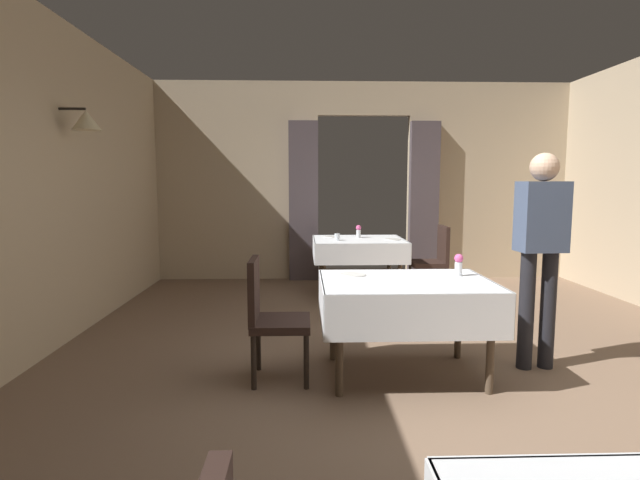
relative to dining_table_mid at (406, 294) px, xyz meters
The scene contains 13 objects.
ground 0.69m from the dining_table_mid, 56.46° to the right, with size 10.08×10.08×0.00m, color #7A604C.
wall_back 4.06m from the dining_table_mid, 87.95° to the left, with size 6.40×0.27×3.00m.
dining_table_mid is the anchor object (origin of this frame).
dining_table_far 2.79m from the dining_table_mid, 91.08° to the left, with size 1.20×1.03×0.75m.
chair_mid_left 1.04m from the dining_table_mid, behind, with size 0.44×0.44×0.93m.
chair_far_right 2.83m from the dining_table_mid, 70.82° to the left, with size 0.44×0.44×0.93m.
flower_vase_mid 0.52m from the dining_table_mid, 18.99° to the left, with size 0.07×0.07×0.18m.
plate_mid_b 0.45m from the dining_table_mid, 150.69° to the left, with size 0.20×0.20×0.01m, color white.
flower_vase_far 2.94m from the dining_table_mid, 90.73° to the left, with size 0.07×0.07×0.17m.
plate_far_b 2.70m from the dining_table_mid, 81.92° to the left, with size 0.20×0.20×0.01m, color white.
glass_far_c 2.65m from the dining_table_mid, 97.56° to the left, with size 0.07×0.07×0.09m, color silver.
plate_far_d 3.04m from the dining_table_mid, 97.57° to the left, with size 0.20×0.20×0.01m, color white.
person_diner_standing_aside 1.16m from the dining_table_mid, ahead, with size 0.37×0.24×1.72m.
Camera 1 is at (-0.92, -3.48, 1.49)m, focal length 27.86 mm.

